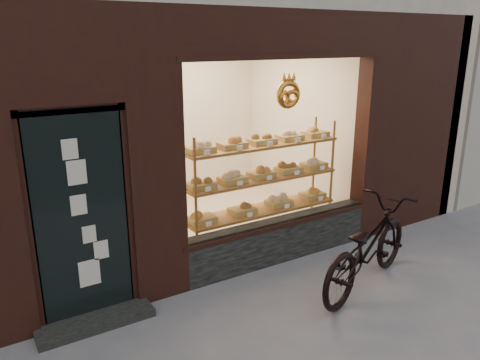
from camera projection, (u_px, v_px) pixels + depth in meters
display_shelf at (261, 186)px, 6.24m from camera, size 2.20×0.45×1.70m
bicycle at (367, 246)px, 5.33m from camera, size 2.04×1.23×1.01m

